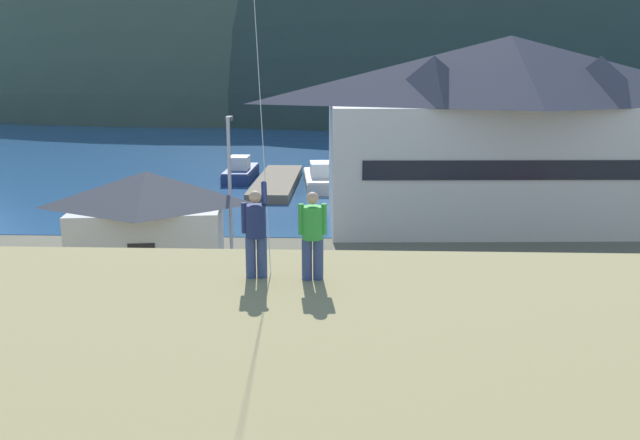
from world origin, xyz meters
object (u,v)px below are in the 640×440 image
Objects in this scene: moored_boat_outer_mooring at (322,179)px; person_companion at (313,233)px; parked_car_back_row_right at (424,348)px; storage_shed_near_lot at (149,228)px; moored_boat_wharfside at (241,172)px; parked_car_front_row_red at (596,288)px; parked_car_front_row_silver at (282,337)px; wharf_dock at (277,182)px; parking_light_pole at (230,186)px; person_kite_flyer at (256,230)px; parked_car_lone_by_shed at (353,289)px; harbor_lodge at (506,127)px.

moored_boat_outer_mooring is 4.95× the size of person_companion.
person_companion is at bearing -112.69° from parked_car_back_row_right.
parked_car_back_row_right is (11.29, -8.78, -1.68)m from storage_shed_near_lot.
moored_boat_wharfside is at bearing 91.09° from storage_shed_near_lot.
parked_car_back_row_right is 9.82m from parked_car_front_row_red.
parked_car_back_row_right is 1.03× the size of parked_car_front_row_silver.
parked_car_back_row_right is 9.87m from person_companion.
parked_car_front_row_silver reaches higher than wharf_dock.
parking_light_pole is 4.27× the size of person_companion.
moored_boat_outer_mooring is (3.72, -0.24, 0.37)m from wharf_dock.
moored_boat_wharfside is at bearing 99.48° from person_kite_flyer.
moored_boat_wharfside is at bearing 106.56° from parked_car_lone_by_shed.
parking_light_pole reaches higher than moored_boat_outer_mooring.
harbor_lodge reaches higher than parking_light_pole.
moored_boat_outer_mooring is at bearing 92.05° from person_companion.
storage_shed_near_lot is (-18.45, -13.20, -3.38)m from harbor_lodge.
parked_car_lone_by_shed is (9.62, -32.35, 0.34)m from moored_boat_wharfside.
moored_boat_outer_mooring reaches higher than parked_car_back_row_right.
harbor_lodge is at bearing 70.75° from person_companion.
parking_light_pole is (-15.08, -11.44, -1.77)m from harbor_lodge.
parked_car_front_row_silver is at bearing -155.24° from parked_car_front_row_red.
parked_car_front_row_silver is (7.26, -37.39, 0.34)m from moored_boat_wharfside.
parked_car_lone_by_shed and parked_car_front_row_red have the same top height.
moored_boat_wharfside reaches higher than parked_car_front_row_silver.
parked_car_front_row_red is at bearing -88.60° from harbor_lodge.
storage_shed_near_lot is 0.50× the size of wharf_dock.
storage_shed_near_lot reaches higher than wharf_dock.
parked_car_front_row_red is (9.77, 0.55, 0.00)m from parked_car_lone_by_shed.
person_kite_flyer is (7.04, -16.19, 3.92)m from storage_shed_near_lot.
parked_car_front_row_silver is at bearing -115.06° from parked_car_lone_by_shed.
person_companion is at bearing -79.18° from moored_boat_wharfside.
harbor_lodge is 16.50m from parked_car_front_row_red.
parked_car_front_row_silver is (6.70, -8.09, -1.68)m from storage_shed_near_lot.
person_companion is (1.45, -8.20, 5.58)m from parked_car_front_row_silver.
parking_light_pole reaches higher than wharf_dock.
moored_boat_wharfside is at bearing 121.38° from parked_car_front_row_red.
person_kite_flyer is at bearing -111.22° from harbor_lodge.
moored_boat_wharfside is at bearing 100.82° from person_companion.
parked_car_front_row_silver is 2.27× the size of person_kite_flyer.
moored_boat_outer_mooring is (-11.81, 12.81, -5.41)m from harbor_lodge.
harbor_lodge is 23.67m from parked_car_back_row_right.
parking_light_pole is at bearing 164.63° from parked_car_front_row_red.
person_kite_flyer is (7.60, -45.49, 5.94)m from moored_boat_wharfside.
harbor_lodge is at bearing -40.26° from moored_boat_wharfside.
person_companion reaches higher than parked_car_front_row_red.
person_kite_flyer is at bearing -119.86° from parked_car_back_row_right.
wharf_dock is 32.87m from parked_car_front_row_red.
parked_car_front_row_red is (19.39, -31.79, 0.34)m from moored_boat_wharfside.
parked_car_back_row_right is 0.58× the size of parking_light_pole.
moored_boat_wharfside is 3.82× the size of person_kite_flyer.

